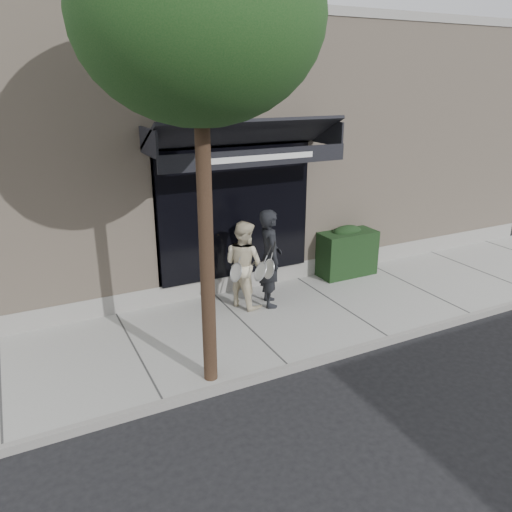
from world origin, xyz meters
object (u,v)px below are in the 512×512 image
pedestrian_front (270,258)px  pedestrian_back (244,264)px  hedge (346,251)px  street_tree (198,17)px

pedestrian_front → pedestrian_back: bearing=157.0°
hedge → street_tree: (-4.30, -2.55, 4.32)m
street_tree → hedge: bearing=30.7°
hedge → pedestrian_back: pedestrian_back is taller
hedge → pedestrian_back: bearing=-170.3°
street_tree → pedestrian_front: street_tree is taller
street_tree → pedestrian_front: bearing=43.3°
pedestrian_back → hedge: bearing=9.7°
street_tree → pedestrian_front: size_ratio=3.28×
street_tree → pedestrian_back: (1.53, 2.08, -4.01)m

